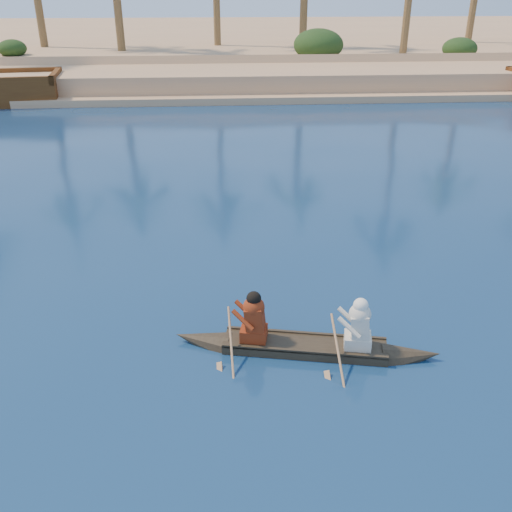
{
  "coord_description": "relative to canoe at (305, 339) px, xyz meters",
  "views": [
    {
      "loc": [
        6.54,
        -8.08,
        6.0
      ],
      "look_at": [
        7.27,
        2.29,
        0.91
      ],
      "focal_mm": 40.0,
      "sensor_mm": 36.0,
      "label": 1
    }
  ],
  "objects": [
    {
      "name": "canoe",
      "position": [
        0.0,
        0.0,
        0.0
      ],
      "size": [
        4.75,
        1.54,
        1.3
      ],
      "rotation": [
        0.0,
        0.0,
        -0.2
      ],
      "color": "#372C1E",
      "rests_on": "ground"
    },
    {
      "name": "shrub_cluster",
      "position": [
        -8.0,
        31.26,
        0.95
      ],
      "size": [
        100.0,
        6.0,
        2.4
      ],
      "primitive_type": null,
      "color": "#173413",
      "rests_on": "ground"
    },
    {
      "name": "sandy_embankment",
      "position": [
        -8.0,
        46.64,
        0.28
      ],
      "size": [
        150.0,
        51.0,
        1.5
      ],
      "color": "tan",
      "rests_on": "ground"
    }
  ]
}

